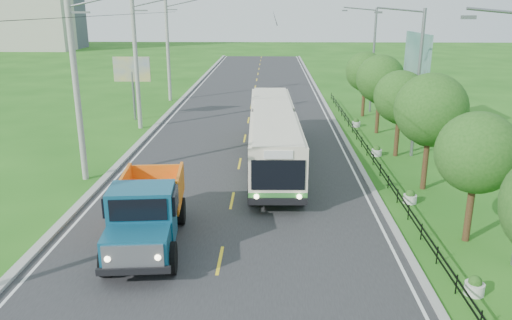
{
  "coord_description": "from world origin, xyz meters",
  "views": [
    {
      "loc": [
        1.85,
        -16.62,
        9.08
      ],
      "look_at": [
        1.15,
        6.64,
        1.9
      ],
      "focal_mm": 35.0,
      "sensor_mm": 36.0,
      "label": 1
    }
  ],
  "objects_px": {
    "pole_far": "(168,49)",
    "tree_fifth": "(380,81)",
    "tree_second": "(477,156)",
    "planter_far": "(356,123)",
    "pole_near": "(77,87)",
    "streetlight_far": "(372,56)",
    "pole_mid": "(137,62)",
    "planter_mid": "(377,151)",
    "tree_third": "(431,113)",
    "billboard_left": "(132,73)",
    "bus": "(273,132)",
    "dump_truck": "(146,208)",
    "tree_back": "(365,73)",
    "planter_near": "(410,197)",
    "planter_front": "(475,286)",
    "tree_fourth": "(400,99)",
    "streetlight_mid": "(416,78)",
    "billboard_right": "(417,61)"
  },
  "relations": [
    {
      "from": "tree_back",
      "to": "streetlight_far",
      "type": "height_order",
      "value": "streetlight_far"
    },
    {
      "from": "streetlight_far",
      "to": "dump_truck",
      "type": "height_order",
      "value": "streetlight_far"
    },
    {
      "from": "tree_second",
      "to": "streetlight_far",
      "type": "height_order",
      "value": "streetlight_far"
    },
    {
      "from": "planter_far",
      "to": "billboard_left",
      "type": "distance_m",
      "value": 18.56
    },
    {
      "from": "tree_second",
      "to": "pole_near",
      "type": "bearing_deg",
      "value": 159.26
    },
    {
      "from": "planter_near",
      "to": "billboard_right",
      "type": "relative_size",
      "value": 0.09
    },
    {
      "from": "pole_far",
      "to": "tree_fifth",
      "type": "relative_size",
      "value": 1.72
    },
    {
      "from": "pole_near",
      "to": "billboard_left",
      "type": "distance_m",
      "value": 15.1
    },
    {
      "from": "tree_second",
      "to": "planter_mid",
      "type": "height_order",
      "value": "tree_second"
    },
    {
      "from": "planter_front",
      "to": "billboard_left",
      "type": "bearing_deg",
      "value": 124.84
    },
    {
      "from": "planter_front",
      "to": "planter_far",
      "type": "distance_m",
      "value": 24.0
    },
    {
      "from": "tree_third",
      "to": "planter_far",
      "type": "distance_m",
      "value": 14.4
    },
    {
      "from": "tree_second",
      "to": "bus",
      "type": "xyz_separation_m",
      "value": [
        -7.87,
        10.24,
        -1.61
      ]
    },
    {
      "from": "tree_third",
      "to": "planter_far",
      "type": "xyz_separation_m",
      "value": [
        -1.26,
        13.86,
        -3.7
      ]
    },
    {
      "from": "pole_mid",
      "to": "planter_near",
      "type": "distance_m",
      "value": 23.08
    },
    {
      "from": "tree_second",
      "to": "planter_front",
      "type": "relative_size",
      "value": 7.91
    },
    {
      "from": "tree_third",
      "to": "tree_second",
      "type": "bearing_deg",
      "value": -90.0
    },
    {
      "from": "streetlight_mid",
      "to": "billboard_right",
      "type": "xyz_separation_m",
      "value": [
        1.66,
        6.0,
        0.44
      ]
    },
    {
      "from": "tree_fourth",
      "to": "billboard_right",
      "type": "xyz_separation_m",
      "value": [
        2.44,
        5.86,
        1.76
      ]
    },
    {
      "from": "tree_fifth",
      "to": "billboard_left",
      "type": "xyz_separation_m",
      "value": [
        -19.36,
        3.86,
        0.01
      ]
    },
    {
      "from": "tree_back",
      "to": "streetlight_mid",
      "type": "xyz_separation_m",
      "value": [
        0.79,
        -12.14,
        1.25
      ]
    },
    {
      "from": "tree_fifth",
      "to": "planter_far",
      "type": "xyz_separation_m",
      "value": [
        -1.26,
        1.86,
        -3.57
      ]
    },
    {
      "from": "streetlight_far",
      "to": "bus",
      "type": "xyz_separation_m",
      "value": [
        -8.65,
        -15.62,
        -2.99
      ]
    },
    {
      "from": "tree_second",
      "to": "planter_far",
      "type": "height_order",
      "value": "tree_second"
    },
    {
      "from": "pole_far",
      "to": "billboard_left",
      "type": "xyz_separation_m",
      "value": [
        -1.24,
        -9.0,
        -1.23
      ]
    },
    {
      "from": "streetlight_far",
      "to": "planter_mid",
      "type": "distance_m",
      "value": 14.88
    },
    {
      "from": "pole_mid",
      "to": "planter_mid",
      "type": "xyz_separation_m",
      "value": [
        16.86,
        -7.0,
        -4.81
      ]
    },
    {
      "from": "pole_near",
      "to": "streetlight_far",
      "type": "distance_m",
      "value": 26.8
    },
    {
      "from": "billboard_right",
      "to": "streetlight_far",
      "type": "bearing_deg",
      "value": 101.71
    },
    {
      "from": "planter_near",
      "to": "billboard_left",
      "type": "bearing_deg",
      "value": 135.16
    },
    {
      "from": "pole_mid",
      "to": "tree_third",
      "type": "xyz_separation_m",
      "value": [
        18.12,
        -12.86,
        -1.11
      ]
    },
    {
      "from": "streetlight_far",
      "to": "bus",
      "type": "relative_size",
      "value": 0.55
    },
    {
      "from": "pole_mid",
      "to": "tree_third",
      "type": "distance_m",
      "value": 22.25
    },
    {
      "from": "pole_mid",
      "to": "pole_far",
      "type": "bearing_deg",
      "value": 90.0
    },
    {
      "from": "tree_third",
      "to": "planter_far",
      "type": "bearing_deg",
      "value": 95.18
    },
    {
      "from": "planter_mid",
      "to": "dump_truck",
      "type": "xyz_separation_m",
      "value": [
        -11.56,
        -12.79,
        1.28
      ]
    },
    {
      "from": "streetlight_far",
      "to": "planter_front",
      "type": "relative_size",
      "value": 13.54
    },
    {
      "from": "pole_near",
      "to": "tree_third",
      "type": "bearing_deg",
      "value": -2.71
    },
    {
      "from": "planter_front",
      "to": "tree_third",
      "type": "bearing_deg",
      "value": 82.94
    },
    {
      "from": "tree_second",
      "to": "planter_mid",
      "type": "distance_m",
      "value": 12.36
    },
    {
      "from": "pole_far",
      "to": "tree_third",
      "type": "relative_size",
      "value": 1.67
    },
    {
      "from": "pole_mid",
      "to": "bus",
      "type": "relative_size",
      "value": 0.6
    },
    {
      "from": "planter_front",
      "to": "planter_far",
      "type": "xyz_separation_m",
      "value": [
        0.0,
        24.0,
        0.0
      ]
    },
    {
      "from": "streetlight_mid",
      "to": "billboard_left",
      "type": "xyz_separation_m",
      "value": [
        -20.14,
        10.0,
        -1.04
      ]
    },
    {
      "from": "tree_back",
      "to": "planter_near",
      "type": "xyz_separation_m",
      "value": [
        -1.26,
        -20.14,
        -3.37
      ]
    },
    {
      "from": "tree_fourth",
      "to": "streetlight_mid",
      "type": "distance_m",
      "value": 1.54
    },
    {
      "from": "bus",
      "to": "dump_truck",
      "type": "distance_m",
      "value": 12.21
    },
    {
      "from": "tree_back",
      "to": "bus",
      "type": "bearing_deg",
      "value": -119.75
    },
    {
      "from": "tree_fourth",
      "to": "planter_far",
      "type": "relative_size",
      "value": 8.06
    },
    {
      "from": "pole_near",
      "to": "planter_mid",
      "type": "relative_size",
      "value": 14.93
    }
  ]
}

